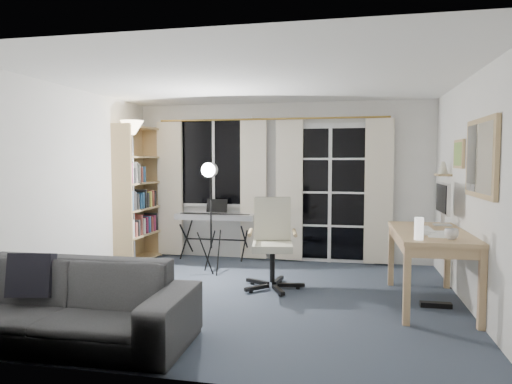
% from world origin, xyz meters
% --- Properties ---
extents(floor, '(4.50, 4.00, 0.02)m').
position_xyz_m(floor, '(0.00, 0.00, -0.01)').
color(floor, '#36404F').
rests_on(floor, ground).
extents(window, '(1.20, 0.08, 1.40)m').
position_xyz_m(window, '(-1.05, 1.97, 1.50)').
color(window, white).
rests_on(window, floor).
extents(french_door, '(1.32, 0.09, 2.11)m').
position_xyz_m(french_door, '(0.75, 1.97, 1.03)').
color(french_door, white).
rests_on(french_door, floor).
extents(curtains, '(3.60, 0.07, 2.13)m').
position_xyz_m(curtains, '(-0.14, 1.88, 1.09)').
color(curtains, gold).
rests_on(curtains, floor).
extents(bookshelf, '(0.37, 0.96, 2.05)m').
position_xyz_m(bookshelf, '(-2.13, 1.41, 0.97)').
color(bookshelf, tan).
rests_on(bookshelf, floor).
extents(torchiere_lamp, '(0.37, 0.37, 2.09)m').
position_xyz_m(torchiere_lamp, '(-1.99, 1.09, 1.68)').
color(torchiere_lamp, '#B2B2B7').
rests_on(torchiere_lamp, floor).
extents(keyboard_piano, '(1.21, 0.60, 0.87)m').
position_xyz_m(keyboard_piano, '(-0.95, 1.70, 0.66)').
color(keyboard_piano, black).
rests_on(keyboard_piano, floor).
extents(studio_light, '(0.27, 0.31, 1.54)m').
position_xyz_m(studio_light, '(-0.78, 0.88, 1.23)').
color(studio_light, black).
rests_on(studio_light, floor).
extents(office_chair, '(0.74, 0.74, 1.08)m').
position_xyz_m(office_chair, '(0.13, 0.49, 0.63)').
color(office_chair, black).
rests_on(office_chair, floor).
extents(desk, '(0.75, 1.48, 0.79)m').
position_xyz_m(desk, '(1.88, 0.13, 0.69)').
color(desk, tan).
rests_on(desk, floor).
extents(monitor, '(0.19, 0.57, 0.49)m').
position_xyz_m(monitor, '(2.08, 0.58, 1.08)').
color(monitor, silver).
rests_on(monitor, desk).
extents(desk_clutter, '(0.46, 0.89, 1.00)m').
position_xyz_m(desk_clutter, '(1.82, -0.11, 0.62)').
color(desk_clutter, white).
rests_on(desk_clutter, desk).
extents(mug, '(0.13, 0.10, 0.13)m').
position_xyz_m(mug, '(1.98, -0.37, 0.85)').
color(mug, silver).
rests_on(mug, desk).
extents(wall_mirror, '(0.04, 0.94, 0.74)m').
position_xyz_m(wall_mirror, '(2.22, -0.35, 1.55)').
color(wall_mirror, tan).
rests_on(wall_mirror, floor).
extents(framed_print, '(0.03, 0.42, 0.32)m').
position_xyz_m(framed_print, '(2.23, 0.55, 1.60)').
color(framed_print, tan).
rests_on(framed_print, floor).
extents(wall_shelf, '(0.16, 0.30, 0.18)m').
position_xyz_m(wall_shelf, '(2.16, 1.05, 1.41)').
color(wall_shelf, tan).
rests_on(wall_shelf, floor).
extents(sofa, '(2.28, 0.70, 0.89)m').
position_xyz_m(sofa, '(-1.37, -1.55, 0.45)').
color(sofa, '#2E2E30').
rests_on(sofa, floor).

